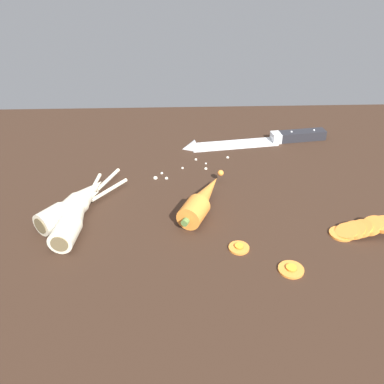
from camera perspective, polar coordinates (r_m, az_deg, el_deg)
name	(u,v)px	position (r cm, az deg, el deg)	size (l,w,h in cm)	color
ground_plane	(192,202)	(82.49, -0.05, -1.31)	(120.00, 90.00, 4.00)	#332116
chefs_knife	(252,141)	(100.96, 8.01, 6.75)	(34.83, 8.18, 4.18)	silver
whole_carrot	(202,199)	(75.75, 1.29, -0.99)	(9.87, 17.28, 4.20)	orange
parsnip_front	(75,216)	(74.37, -15.39, -3.12)	(5.67, 23.07, 4.00)	beige
parsnip_mid_left	(84,198)	(78.86, -14.20, -0.72)	(9.21, 17.91, 4.00)	beige
parsnip_mid_right	(71,208)	(76.63, -15.79, -2.04)	(14.19, 17.19, 4.00)	beige
carrot_slice_stack	(361,229)	(75.76, 21.62, -4.55)	(10.68, 4.38, 3.08)	orange
carrot_slice_stray_near	(239,247)	(68.27, 6.29, -7.30)	(3.29, 3.29, 0.70)	orange
carrot_slice_stray_mid	(291,269)	(65.76, 13.10, -9.93)	(3.84, 3.84, 0.70)	orange
mince_crumbs	(182,169)	(88.74, -1.34, 3.07)	(16.29, 9.19, 0.87)	silver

